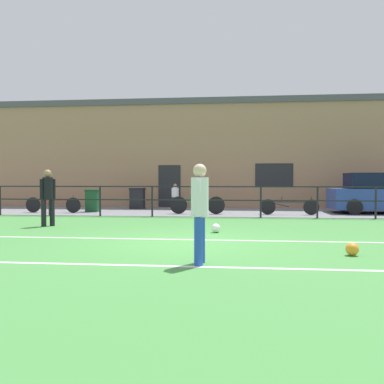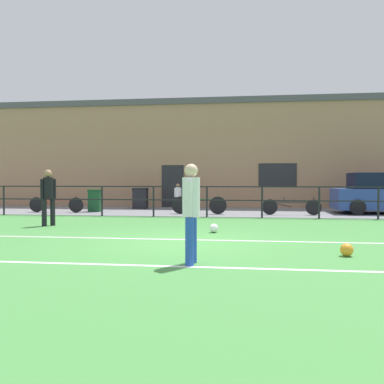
# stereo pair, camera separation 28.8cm
# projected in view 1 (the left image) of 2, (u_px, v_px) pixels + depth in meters

# --- Properties ---
(ground) EXTENTS (60.00, 44.00, 0.04)m
(ground) POSITION_uv_depth(u_px,v_px,m) (186.00, 244.00, 8.88)
(ground) COLOR #478C42
(field_line_touchline) EXTENTS (36.00, 0.11, 0.00)m
(field_line_touchline) POSITION_uv_depth(u_px,v_px,m) (189.00, 240.00, 9.32)
(field_line_touchline) COLOR white
(field_line_touchline) RESTS_ON ground
(field_line_hash) EXTENTS (36.00, 0.11, 0.00)m
(field_line_hash) POSITION_uv_depth(u_px,v_px,m) (169.00, 266.00, 6.47)
(field_line_hash) COLOR white
(field_line_hash) RESTS_ON ground
(pavement_strip) EXTENTS (48.00, 5.00, 0.02)m
(pavement_strip) POSITION_uv_depth(u_px,v_px,m) (210.00, 212.00, 17.32)
(pavement_strip) COLOR slate
(pavement_strip) RESTS_ON ground
(perimeter_fence) EXTENTS (36.07, 0.07, 1.15)m
(perimeter_fence) POSITION_uv_depth(u_px,v_px,m) (206.00, 197.00, 14.82)
(perimeter_fence) COLOR black
(perimeter_fence) RESTS_ON ground
(clubhouse_facade) EXTENTS (28.00, 2.56, 5.40)m
(clubhouse_facade) POSITION_uv_depth(u_px,v_px,m) (214.00, 154.00, 20.92)
(clubhouse_facade) COLOR #A37A5B
(clubhouse_facade) RESTS_ON ground
(player_goalkeeper) EXTENTS (0.37, 0.35, 1.68)m
(player_goalkeeper) POSITION_uv_depth(u_px,v_px,m) (48.00, 194.00, 11.99)
(player_goalkeeper) COLOR black
(player_goalkeeper) RESTS_ON ground
(player_striker) EXTENTS (0.29, 0.45, 1.65)m
(player_striker) POSITION_uv_depth(u_px,v_px,m) (200.00, 207.00, 6.60)
(player_striker) COLOR blue
(player_striker) RESTS_ON ground
(soccer_ball_match) EXTENTS (0.23, 0.23, 0.23)m
(soccer_ball_match) POSITION_uv_depth(u_px,v_px,m) (216.00, 228.00, 10.57)
(soccer_ball_match) COLOR white
(soccer_ball_match) RESTS_ON ground
(soccer_ball_spare) EXTENTS (0.23, 0.23, 0.23)m
(soccer_ball_spare) POSITION_uv_depth(u_px,v_px,m) (352.00, 249.00, 7.36)
(soccer_ball_spare) COLOR orange
(soccer_ball_spare) RESTS_ON ground
(spectator_child) EXTENTS (0.32, 0.21, 1.18)m
(spectator_child) POSITION_uv_depth(u_px,v_px,m) (175.00, 195.00, 18.48)
(spectator_child) COLOR #232D4C
(spectator_child) RESTS_ON pavement_strip
(bicycle_parked_0) EXTENTS (2.36, 0.04, 0.73)m
(bicycle_parked_0) POSITION_uv_depth(u_px,v_px,m) (53.00, 205.00, 16.69)
(bicycle_parked_0) COLOR black
(bicycle_parked_0) RESTS_ON pavement_strip
(bicycle_parked_1) EXTENTS (2.20, 0.04, 0.78)m
(bicycle_parked_1) POSITION_uv_depth(u_px,v_px,m) (197.00, 205.00, 16.07)
(bicycle_parked_1) COLOR black
(bicycle_parked_1) RESTS_ON pavement_strip
(bicycle_parked_2) EXTENTS (2.26, 0.04, 0.71)m
(bicycle_parked_2) POSITION_uv_depth(u_px,v_px,m) (289.00, 207.00, 15.69)
(bicycle_parked_2) COLOR black
(bicycle_parked_2) RESTS_ON pavement_strip
(trash_bin_0) EXTENTS (0.67, 0.57, 0.97)m
(trash_bin_0) POSITION_uv_depth(u_px,v_px,m) (137.00, 198.00, 18.86)
(trash_bin_0) COLOR black
(trash_bin_0) RESTS_ON pavement_strip
(trash_bin_1) EXTENTS (0.54, 0.46, 0.95)m
(trash_bin_1) POSITION_uv_depth(u_px,v_px,m) (93.00, 200.00, 17.16)
(trash_bin_1) COLOR #194C28
(trash_bin_1) RESTS_ON pavement_strip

